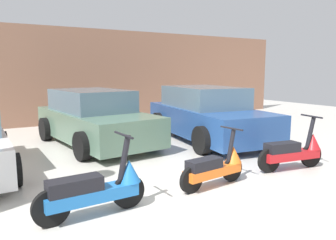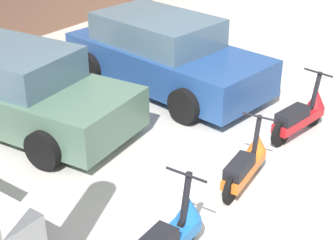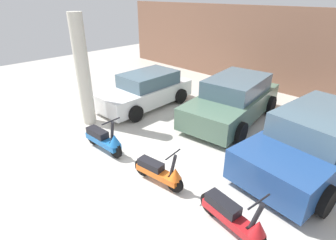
{
  "view_description": "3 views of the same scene",
  "coord_description": "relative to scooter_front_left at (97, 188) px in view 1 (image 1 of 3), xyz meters",
  "views": [
    {
      "loc": [
        -2.87,
        -3.37,
        1.92
      ],
      "look_at": [
        0.41,
        2.35,
        0.94
      ],
      "focal_mm": 35.0,
      "sensor_mm": 36.0,
      "label": 1
    },
    {
      "loc": [
        -5.36,
        -2.11,
        4.37
      ],
      "look_at": [
        0.48,
        2.29,
        0.61
      ],
      "focal_mm": 55.0,
      "sensor_mm": 36.0,
      "label": 2
    },
    {
      "loc": [
        3.98,
        -2.43,
        3.99
      ],
      "look_at": [
        -0.39,
        1.98,
        0.95
      ],
      "focal_mm": 28.0,
      "sensor_mm": 36.0,
      "label": 3
    }
  ],
  "objects": [
    {
      "name": "ground_plane",
      "position": [
        1.61,
        -0.73,
        -0.38
      ],
      "size": [
        28.0,
        28.0,
        0.0
      ],
      "primitive_type": "plane",
      "color": "beige"
    },
    {
      "name": "wall_back",
      "position": [
        1.61,
        8.11,
        1.37
      ],
      "size": [
        19.6,
        0.12,
        3.49
      ],
      "primitive_type": "cube",
      "color": "#845B47",
      "rests_on": "ground_plane"
    },
    {
      "name": "scooter_front_left",
      "position": [
        0.0,
        0.0,
        0.0
      ],
      "size": [
        1.54,
        0.56,
        1.08
      ],
      "rotation": [
        0.0,
        0.0,
        0.06
      ],
      "color": "black",
      "rests_on": "ground_plane"
    },
    {
      "name": "scooter_front_right",
      "position": [
        2.09,
        0.11,
        -0.04
      ],
      "size": [
        1.39,
        0.5,
        0.97
      ],
      "rotation": [
        0.0,
        0.0,
        0.13
      ],
      "color": "black",
      "rests_on": "ground_plane"
    },
    {
      "name": "scooter_front_center",
      "position": [
        4.02,
        0.11,
        -0.01
      ],
      "size": [
        1.51,
        0.57,
        1.06
      ],
      "rotation": [
        0.0,
        0.0,
        -0.14
      ],
      "color": "black",
      "rests_on": "ground_plane"
    },
    {
      "name": "car_rear_center",
      "position": [
        1.32,
        4.3,
        0.31
      ],
      "size": [
        2.43,
        4.42,
        1.44
      ],
      "rotation": [
        0.0,
        0.0,
        -1.45
      ],
      "color": "#51705B",
      "rests_on": "ground_plane"
    },
    {
      "name": "car_rear_right",
      "position": [
        4.25,
        3.29,
        0.33
      ],
      "size": [
        2.49,
        4.57,
        1.49
      ],
      "rotation": [
        0.0,
        0.0,
        -1.68
      ],
      "color": "navy",
      "rests_on": "ground_plane"
    }
  ]
}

